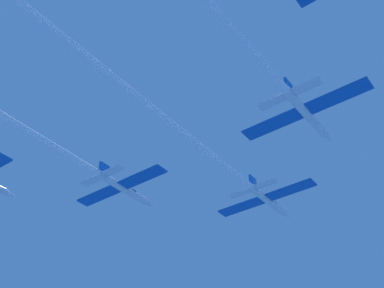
# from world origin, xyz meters

# --- Properties ---
(jet_lead) EXTENTS (15.94, 61.35, 2.64)m
(jet_lead) POSITION_xyz_m (0.56, -18.50, -0.53)
(jet_lead) COLOR silver
(jet_left_wing) EXTENTS (15.94, 58.31, 2.64)m
(jet_left_wing) POSITION_xyz_m (-14.21, -33.05, -0.75)
(jet_left_wing) COLOR silver
(jet_right_wing) EXTENTS (15.94, 58.67, 2.64)m
(jet_right_wing) POSITION_xyz_m (14.59, -32.46, -0.71)
(jet_right_wing) COLOR silver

